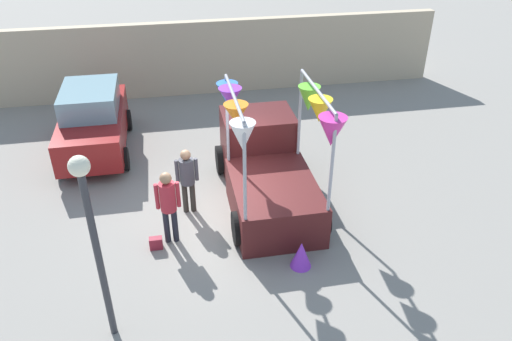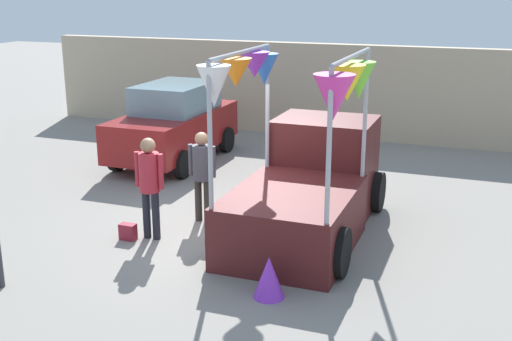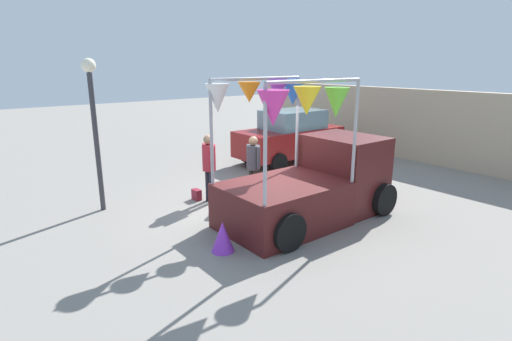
% 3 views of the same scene
% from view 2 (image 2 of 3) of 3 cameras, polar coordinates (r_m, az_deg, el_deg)
% --- Properties ---
extents(ground_plane, '(60.00, 60.00, 0.00)m').
position_cam_2_polar(ground_plane, '(11.29, -2.29, -5.51)').
color(ground_plane, gray).
extents(vendor_truck, '(2.44, 4.09, 3.20)m').
position_cam_2_polar(vendor_truck, '(11.17, 4.79, -0.73)').
color(vendor_truck, '#4C1919').
rests_on(vendor_truck, ground).
extents(parked_car, '(1.88, 4.00, 1.88)m').
position_cam_2_polar(parked_car, '(15.69, -7.26, 4.24)').
color(parked_car, maroon).
rests_on(parked_car, ground).
extents(person_customer, '(0.53, 0.34, 1.76)m').
position_cam_2_polar(person_customer, '(10.82, -9.45, -0.69)').
color(person_customer, black).
rests_on(person_customer, ground).
extents(person_vendor, '(0.53, 0.34, 1.67)m').
position_cam_2_polar(person_vendor, '(11.52, -4.81, 0.21)').
color(person_vendor, '#2D2823').
rests_on(person_vendor, ground).
extents(handbag, '(0.28, 0.16, 0.28)m').
position_cam_2_polar(handbag, '(11.14, -11.31, -5.36)').
color(handbag, maroon).
rests_on(handbag, ground).
extents(brick_boundary_wall, '(18.00, 0.36, 2.60)m').
position_cam_2_polar(brick_boundary_wall, '(18.13, 7.29, 7.00)').
color(brick_boundary_wall, tan).
rests_on(brick_boundary_wall, ground).
extents(folded_kite_bundle_violet, '(0.61, 0.61, 0.60)m').
position_cam_2_polar(folded_kite_bundle_violet, '(8.95, 1.16, -9.46)').
color(folded_kite_bundle_violet, purple).
rests_on(folded_kite_bundle_violet, ground).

